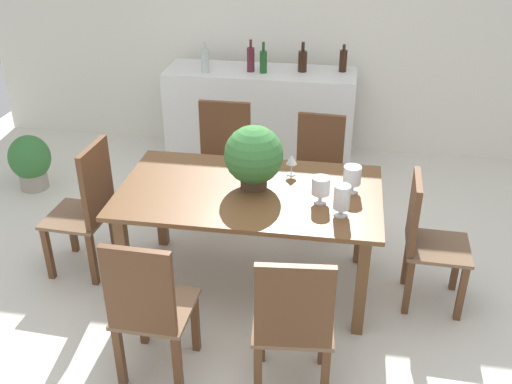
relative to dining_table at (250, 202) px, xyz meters
name	(u,v)px	position (x,y,z in m)	size (l,w,h in m)	color
ground_plane	(248,289)	(0.00, -0.08, -0.67)	(7.04, 7.04, 0.00)	silver
back_wall	(292,23)	(0.00, 2.52, 0.63)	(6.40, 0.10, 2.60)	silver
dining_table	(250,202)	(0.00, 0.00, 0.00)	(1.74, 1.00, 0.76)	brown
chair_far_right	(318,165)	(0.40, 0.99, -0.17)	(0.45, 0.48, 0.90)	brown
chair_near_right	(293,322)	(0.40, -0.99, -0.14)	(0.47, 0.44, 0.95)	brown
chair_near_left	(148,307)	(-0.39, -0.99, -0.14)	(0.43, 0.44, 0.97)	brown
chair_foot_end	(425,237)	(1.17, 0.00, -0.16)	(0.43, 0.42, 0.93)	brown
chair_far_left	(224,154)	(-0.39, 0.99, -0.13)	(0.46, 0.40, 0.97)	brown
chair_head_end	(88,204)	(-1.16, -0.01, -0.12)	(0.44, 0.45, 1.01)	brown
flower_centerpiece	(254,156)	(0.02, 0.05, 0.32)	(0.39, 0.39, 0.43)	#4C3828
crystal_vase_left	(352,176)	(0.66, 0.08, 0.21)	(0.12, 0.12, 0.18)	silver
crystal_vase_center_near	(321,187)	(0.47, -0.10, 0.21)	(0.12, 0.12, 0.18)	silver
crystal_vase_right	(342,198)	(0.61, -0.23, 0.22)	(0.10, 0.10, 0.20)	silver
wine_glass	(292,160)	(0.25, 0.27, 0.21)	(0.07, 0.07, 0.15)	silver
kitchen_counter	(260,118)	(-0.24, 2.01, -0.19)	(1.81, 0.57, 0.96)	silver
wine_bottle_amber	(251,59)	(-0.32, 1.97, 0.41)	(0.07, 0.07, 0.30)	#511E28
wine_bottle_dark	(205,60)	(-0.74, 1.87, 0.41)	(0.07, 0.07, 0.28)	#B2BFB7
wine_bottle_tall	(303,61)	(0.16, 2.04, 0.40)	(0.08, 0.08, 0.28)	black
wine_bottle_green	(263,61)	(-0.20, 1.95, 0.40)	(0.07, 0.07, 0.29)	#194C1E
wine_bottle_clear	(343,60)	(0.53, 2.11, 0.40)	(0.07, 0.07, 0.26)	black
potted_plant_floor	(30,161)	(-2.24, 1.12, -0.39)	(0.38, 0.38, 0.52)	#9E9384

